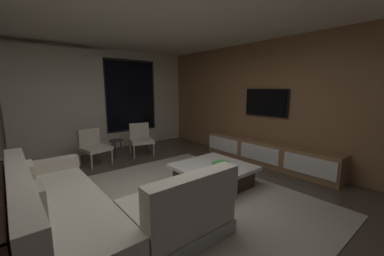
% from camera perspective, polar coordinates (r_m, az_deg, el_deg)
% --- Properties ---
extents(floor, '(9.20, 9.20, 0.00)m').
position_cam_1_polar(floor, '(3.51, -8.05, -18.50)').
color(floor, '#473D33').
extents(back_wall_with_window, '(6.60, 0.30, 2.70)m').
position_cam_1_polar(back_wall_with_window, '(6.46, -26.02, 5.99)').
color(back_wall_with_window, beige).
rests_on(back_wall_with_window, floor).
extents(media_wall, '(0.12, 7.80, 2.70)m').
position_cam_1_polar(media_wall, '(5.36, 20.75, 5.85)').
color(media_wall, '#8E6642').
rests_on(media_wall, floor).
extents(ceiling, '(8.20, 8.20, 0.00)m').
position_cam_1_polar(ceiling, '(3.27, -9.33, 28.28)').
color(ceiling, beige).
extents(area_rug, '(3.20, 3.80, 0.01)m').
position_cam_1_polar(area_rug, '(3.61, -2.21, -17.47)').
color(area_rug, '#ADA391').
rests_on(area_rug, floor).
extents(sectional_couch, '(1.98, 2.50, 0.82)m').
position_cam_1_polar(sectional_couch, '(2.97, -23.71, -18.50)').
color(sectional_couch, '#B1A997').
rests_on(sectional_couch, floor).
extents(coffee_table, '(1.16, 1.16, 0.36)m').
position_cam_1_polar(coffee_table, '(4.06, 5.29, -11.51)').
color(coffee_table, '#3F271D').
rests_on(coffee_table, floor).
extents(book_stack_on_coffee_table, '(0.29, 0.18, 0.07)m').
position_cam_1_polar(book_stack_on_coffee_table, '(3.99, 7.00, -8.78)').
color(book_stack_on_coffee_table, '#66C258').
rests_on(book_stack_on_coffee_table, coffee_table).
extents(accent_chair_near_window, '(0.66, 0.68, 0.78)m').
position_cam_1_polar(accent_chair_near_window, '(5.98, -12.59, -2.28)').
color(accent_chair_near_window, '#B2ADA0').
rests_on(accent_chair_near_window, floor).
extents(accent_chair_by_curtain, '(0.65, 0.67, 0.78)m').
position_cam_1_polar(accent_chair_by_curtain, '(5.54, -23.33, -3.81)').
color(accent_chair_by_curtain, '#B2ADA0').
rests_on(accent_chair_by_curtain, floor).
extents(side_stool, '(0.32, 0.32, 0.46)m').
position_cam_1_polar(side_stool, '(5.73, -18.27, -3.68)').
color(side_stool, '#333338').
rests_on(side_stool, floor).
extents(media_console, '(0.46, 3.10, 0.52)m').
position_cam_1_polar(media_console, '(5.32, 17.99, -6.03)').
color(media_console, '#8E6642').
rests_on(media_console, floor).
extents(mounted_tv, '(0.05, 1.04, 0.60)m').
position_cam_1_polar(mounted_tv, '(5.40, 17.87, 6.03)').
color(mounted_tv, black).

